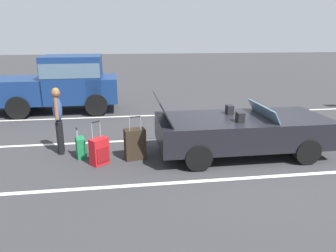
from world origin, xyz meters
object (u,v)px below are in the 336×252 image
suitcase_medium_bright (99,151)px  traveler_person (58,117)px  convertible_car (249,131)px  suitcase_large_black (135,144)px  parked_pickup_truck_near (61,83)px  suitcase_small_carryon (81,148)px

suitcase_medium_bright → traveler_person: traveler_person is taller
convertible_car → suitcase_medium_bright: bearing=-177.2°
suitcase_large_black → suitcase_medium_bright: size_ratio=1.06×
suitcase_large_black → parked_pickup_truck_near: (-2.55, 5.18, 0.74)m
convertible_car → suitcase_small_carryon: convertible_car is taller
suitcase_small_carryon → parked_pickup_truck_near: size_ratio=0.15×
suitcase_medium_bright → parked_pickup_truck_near: 5.72m
suitcase_medium_bright → parked_pickup_truck_near: size_ratio=0.20×
parked_pickup_truck_near → convertible_car: bearing=-45.5°
parked_pickup_truck_near → suitcase_small_carryon: bearing=-76.9°
traveler_person → parked_pickup_truck_near: parked_pickup_truck_near is taller
traveler_person → parked_pickup_truck_near: 4.58m
suitcase_large_black → suitcase_small_carryon: size_ratio=1.45×
convertible_car → suitcase_small_carryon: 4.12m
convertible_car → suitcase_medium_bright: convertible_car is taller
suitcase_small_carryon → parked_pickup_truck_near: 5.14m
suitcase_large_black → parked_pickup_truck_near: 5.82m
parked_pickup_truck_near → suitcase_medium_bright: bearing=-73.5°
convertible_car → suitcase_small_carryon: size_ratio=5.66×
suitcase_large_black → traveler_person: (-1.83, 0.66, 0.56)m
suitcase_medium_bright → suitcase_small_carryon: 0.67m
convertible_car → parked_pickup_truck_near: parked_pickup_truck_near is taller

